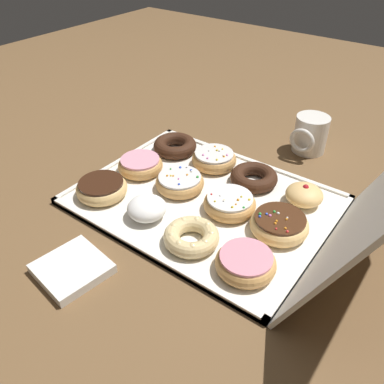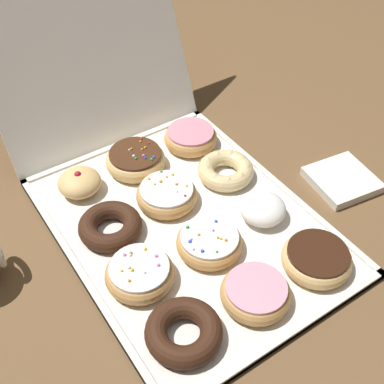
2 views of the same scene
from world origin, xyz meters
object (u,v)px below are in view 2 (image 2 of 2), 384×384
at_px(pink_frosted_donut_1, 257,292).
at_px(chocolate_frosted_donut_2, 317,258).
at_px(sprinkle_donut_3, 140,273).
at_px(cruller_donut_8, 225,170).
at_px(sprinkle_donut_7, 167,195).
at_px(sprinkle_donut_10, 137,159).
at_px(jelly_filled_donut_9, 80,182).
at_px(sprinkle_donut_4, 208,243).
at_px(chocolate_cake_ring_donut_0, 184,332).
at_px(pink_frosted_donut_11, 191,137).
at_px(powdered_filled_donut_5, 263,209).
at_px(chocolate_cake_ring_donut_6, 110,226).
at_px(donut_box, 187,226).
at_px(napkin_stack, 342,180).

bearing_deg(pink_frosted_donut_1, chocolate_frosted_donut_2, -1.61).
distance_m(sprinkle_donut_3, cruller_donut_8, 0.30).
xyz_separation_m(sprinkle_donut_7, sprinkle_donut_10, (0.00, 0.12, 0.00)).
height_order(sprinkle_donut_7, jelly_filled_donut_9, jelly_filled_donut_9).
bearing_deg(cruller_donut_8, sprinkle_donut_4, -135.48).
bearing_deg(chocolate_cake_ring_donut_0, chocolate_frosted_donut_2, -2.33).
bearing_deg(chocolate_frosted_donut_2, pink_frosted_donut_11, 89.14).
bearing_deg(powdered_filled_donut_5, chocolate_cake_ring_donut_0, -153.63).
xyz_separation_m(chocolate_cake_ring_donut_6, pink_frosted_donut_11, (0.26, 0.13, 0.00)).
bearing_deg(chocolate_frosted_donut_2, chocolate_cake_ring_donut_6, 134.26).
height_order(chocolate_cake_ring_donut_0, pink_frosted_donut_11, pink_frosted_donut_11).
bearing_deg(pink_frosted_donut_11, chocolate_frosted_donut_2, -90.86).
bearing_deg(cruller_donut_8, donut_box, -154.20).
distance_m(sprinkle_donut_4, sprinkle_donut_7, 0.14).
height_order(sprinkle_donut_3, powdered_filled_donut_5, powdered_filled_donut_5).
height_order(chocolate_frosted_donut_2, napkin_stack, chocolate_frosted_donut_2).
distance_m(chocolate_cake_ring_donut_0, sprinkle_donut_3, 0.13).
height_order(sprinkle_donut_3, napkin_stack, sprinkle_donut_3).
xyz_separation_m(cruller_donut_8, jelly_filled_donut_9, (-0.26, 0.12, 0.00)).
distance_m(chocolate_cake_ring_donut_6, cruller_donut_8, 0.26).
bearing_deg(sprinkle_donut_7, sprinkle_donut_3, -135.26).
relative_size(donut_box, cruller_donut_8, 4.96).
distance_m(powdered_filled_donut_5, napkin_stack, 0.20).
bearing_deg(sprinkle_donut_3, pink_frosted_donut_11, 43.21).
relative_size(donut_box, pink_frosted_donut_11, 4.89).
distance_m(chocolate_cake_ring_donut_0, chocolate_frosted_donut_2, 0.26).
height_order(powdered_filled_donut_5, sprinkle_donut_7, powdered_filled_donut_5).
bearing_deg(chocolate_cake_ring_donut_6, sprinkle_donut_10, 45.53).
bearing_deg(cruller_donut_8, chocolate_frosted_donut_2, -91.42).
xyz_separation_m(sprinkle_donut_3, sprinkle_donut_7, (0.13, 0.13, -0.00)).
distance_m(pink_frosted_donut_1, sprinkle_donut_7, 0.27).
bearing_deg(chocolate_cake_ring_donut_6, pink_frosted_donut_1, -63.60).
distance_m(donut_box, sprinkle_donut_3, 0.15).
bearing_deg(jelly_filled_donut_9, donut_box, -56.90).
bearing_deg(donut_box, sprinkle_donut_4, -91.81).
bearing_deg(pink_frosted_donut_1, cruller_donut_8, 63.10).
height_order(chocolate_cake_ring_donut_0, sprinkle_donut_7, sprinkle_donut_7).
relative_size(pink_frosted_donut_1, sprinkle_donut_4, 0.98).
relative_size(pink_frosted_donut_11, napkin_stack, 0.96).
height_order(chocolate_cake_ring_donut_6, pink_frosted_donut_11, pink_frosted_donut_11).
distance_m(chocolate_frosted_donut_2, sprinkle_donut_3, 0.29).
relative_size(donut_box, jelly_filled_donut_9, 6.65).
bearing_deg(chocolate_cake_ring_donut_0, donut_box, 55.28).
distance_m(chocolate_cake_ring_donut_6, napkin_stack, 0.47).
height_order(chocolate_frosted_donut_2, sprinkle_donut_10, sprinkle_donut_10).
height_order(donut_box, sprinkle_donut_3, sprinkle_donut_3).
relative_size(sprinkle_donut_7, sprinkle_donut_10, 0.96).
height_order(pink_frosted_donut_11, napkin_stack, pink_frosted_donut_11).
relative_size(donut_box, powdered_filled_donut_5, 6.53).
xyz_separation_m(jelly_filled_donut_9, napkin_stack, (0.45, -0.26, -0.02)).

